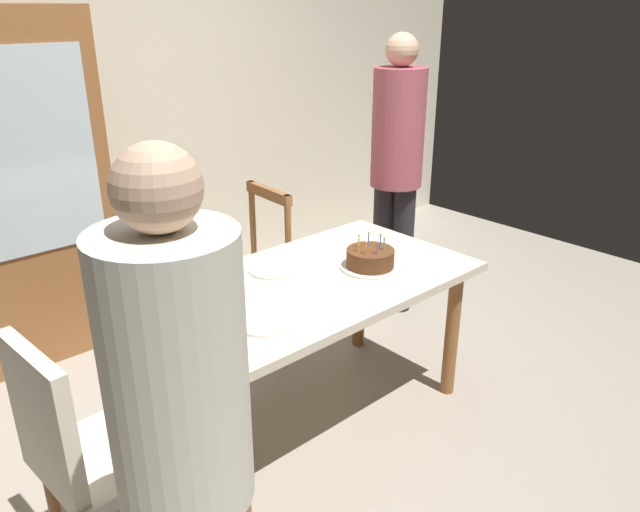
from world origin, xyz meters
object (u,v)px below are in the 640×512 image
object	(u,v)px
plate_far_side	(272,270)
person_guest	(397,161)
dining_table	(312,298)
person_celebrant	(184,445)
plate_near_celebrant	(264,323)
chair_upholstered	(85,447)
chair_spindle_back	(247,276)
birthday_cake	(370,259)

from	to	relation	value
plate_far_side	person_guest	xyz separation A→B (m)	(1.25, 0.34, 0.26)
dining_table	person_celebrant	bearing A→B (deg)	-143.80
plate_near_celebrant	plate_far_side	distance (m)	0.51
chair_upholstered	person_celebrant	xyz separation A→B (m)	(0.02, -0.67, 0.41)
dining_table	chair_spindle_back	world-z (taller)	chair_spindle_back
birthday_cake	plate_near_celebrant	bearing A→B (deg)	-171.84
plate_far_side	person_celebrant	xyz separation A→B (m)	(-1.05, -1.02, 0.20)
plate_near_celebrant	person_guest	distance (m)	1.77
person_celebrant	person_guest	xyz separation A→B (m)	(2.30, 1.36, 0.06)
plate_far_side	person_celebrant	size ratio (longest dim) A/B	0.13
dining_table	person_guest	bearing A→B (deg)	24.46
plate_far_side	chair_spindle_back	xyz separation A→B (m)	(0.24, 0.55, -0.29)
person_celebrant	person_guest	bearing A→B (deg)	30.58
plate_near_celebrant	person_celebrant	xyz separation A→B (m)	(-0.71, -0.63, 0.20)
chair_spindle_back	person_celebrant	size ratio (longest dim) A/B	0.57
plate_near_celebrant	person_guest	bearing A→B (deg)	24.55
plate_far_side	chair_upholstered	bearing A→B (deg)	-162.01
plate_near_celebrant	person_guest	world-z (taller)	person_guest
dining_table	chair_upholstered	distance (m)	1.16
plate_near_celebrant	plate_far_side	bearing A→B (deg)	48.49
dining_table	plate_far_side	xyz separation A→B (m)	(-0.08, 0.19, 0.10)
birthday_cake	plate_far_side	world-z (taller)	birthday_cake
chair_upholstered	person_celebrant	world-z (taller)	person_celebrant
dining_table	plate_far_side	distance (m)	0.23
dining_table	plate_far_side	bearing A→B (deg)	111.47
plate_near_celebrant	chair_upholstered	bearing A→B (deg)	177.05
chair_upholstered	plate_far_side	bearing A→B (deg)	17.99
plate_near_celebrant	chair_spindle_back	distance (m)	1.14
birthday_cake	person_guest	size ratio (longest dim) A/B	0.16
birthday_cake	plate_near_celebrant	xyz separation A→B (m)	(-0.70, -0.10, -0.04)
plate_far_side	person_celebrant	bearing A→B (deg)	-135.95
birthday_cake	plate_near_celebrant	size ratio (longest dim) A/B	1.27
dining_table	plate_near_celebrant	xyz separation A→B (m)	(-0.42, -0.19, 0.10)
chair_upholstered	birthday_cake	bearing A→B (deg)	2.52
chair_spindle_back	person_celebrant	xyz separation A→B (m)	(-1.29, -1.57, 0.49)
dining_table	chair_upholstered	world-z (taller)	chair_upholstered
dining_table	plate_near_celebrant	world-z (taller)	plate_near_celebrant
plate_near_celebrant	plate_far_side	world-z (taller)	same
birthday_cake	chair_upholstered	world-z (taller)	chair_upholstered
plate_near_celebrant	person_celebrant	world-z (taller)	person_celebrant
plate_near_celebrant	chair_upholstered	world-z (taller)	chair_upholstered
chair_spindle_back	plate_far_side	bearing A→B (deg)	-113.04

